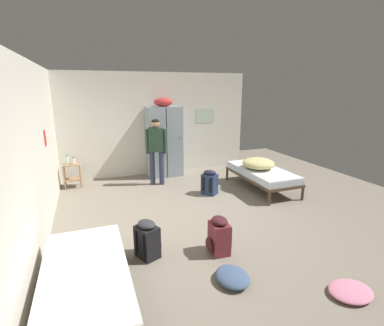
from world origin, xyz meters
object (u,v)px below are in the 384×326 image
at_px(bedding_heap, 258,163).
at_px(water_bottle, 67,160).
at_px(backpack_maroon, 219,236).
at_px(clothes_pile_denim, 232,277).
at_px(lotion_bottle, 74,161).
at_px(bed_left_front, 85,278).
at_px(backpack_navy, 210,183).
at_px(clothes_pile_pink, 351,291).
at_px(shelf_unit, 72,173).
at_px(backpack_black, 148,240).
at_px(locker_bank, 164,140).
at_px(bed_right, 262,173).
at_px(person_traveler, 156,146).

distance_m(bedding_heap, water_bottle, 4.48).
distance_m(backpack_maroon, clothes_pile_denim, 0.69).
height_order(lotion_bottle, clothes_pile_denim, lotion_bottle).
xyz_separation_m(bed_left_front, backpack_maroon, (1.79, 0.50, -0.12)).
relative_size(backpack_navy, clothes_pile_pink, 1.05).
height_order(shelf_unit, backpack_navy, shelf_unit).
bearing_deg(backpack_black, locker_bank, 71.27).
xyz_separation_m(locker_bank, shelf_unit, (-2.32, -0.16, -0.62)).
relative_size(bed_left_front, bed_right, 1.00).
height_order(shelf_unit, bed_right, shelf_unit).
bearing_deg(clothes_pile_pink, backpack_black, 141.82).
height_order(bed_right, clothes_pile_denim, bed_right).
distance_m(lotion_bottle, backpack_maroon, 4.25).
bearing_deg(backpack_black, bed_left_front, -137.13).
height_order(shelf_unit, clothes_pile_pink, shelf_unit).
relative_size(shelf_unit, backpack_navy, 1.04).
bearing_deg(shelf_unit, backpack_maroon, -61.66).
bearing_deg(backpack_navy, lotion_bottle, 151.67).
bearing_deg(backpack_maroon, clothes_pile_denim, -100.28).
height_order(bedding_heap, water_bottle, water_bottle).
bearing_deg(backpack_navy, person_traveler, 131.87).
xyz_separation_m(bed_right, backpack_black, (-3.09, -1.85, -0.12)).
bearing_deg(backpack_navy, backpack_black, -132.77).
height_order(bed_right, water_bottle, water_bottle).
bearing_deg(water_bottle, bedding_heap, -21.59).
xyz_separation_m(water_bottle, lotion_bottle, (0.15, -0.06, -0.02)).
relative_size(person_traveler, lotion_bottle, 9.09).
relative_size(backpack_maroon, backpack_black, 1.00).
distance_m(locker_bank, backpack_black, 3.96).
height_order(bed_right, backpack_navy, backpack_navy).
distance_m(backpack_black, clothes_pile_denim, 1.26).
distance_m(bedding_heap, clothes_pile_pink, 3.67).
distance_m(person_traveler, clothes_pile_denim, 4.03).
distance_m(backpack_navy, clothes_pile_denim, 3.04).
bearing_deg(backpack_navy, bed_left_front, -134.06).
bearing_deg(shelf_unit, bed_left_front, -86.66).
relative_size(locker_bank, clothes_pile_denim, 4.26).
bearing_deg(lotion_bottle, bedding_heap, -21.58).
bearing_deg(person_traveler, backpack_black, -106.14).
height_order(locker_bank, water_bottle, locker_bank).
bearing_deg(shelf_unit, bed_right, -21.94).
bearing_deg(bed_left_front, backpack_black, 42.87).
bearing_deg(clothes_pile_denim, backpack_navy, 71.40).
distance_m(bedding_heap, lotion_bottle, 4.32).
relative_size(bedding_heap, person_traveler, 0.46).
bearing_deg(backpack_maroon, water_bottle, 119.14).
relative_size(bedding_heap, clothes_pile_denim, 1.53).
relative_size(water_bottle, backpack_maroon, 0.41).
relative_size(bed_right, backpack_maroon, 3.45).
bearing_deg(bedding_heap, backpack_maroon, -133.52).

